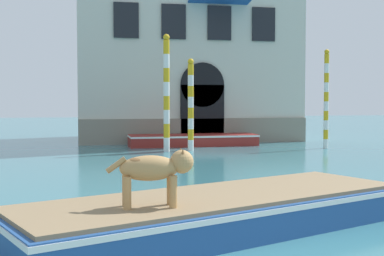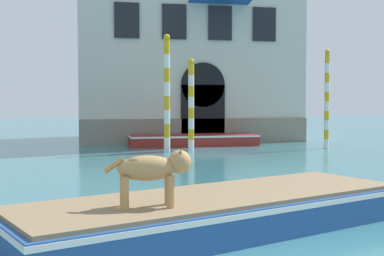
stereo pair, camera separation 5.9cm
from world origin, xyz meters
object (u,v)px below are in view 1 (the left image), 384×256
boat_moored_near_palazzo (193,140)px  mooring_pole_1 (326,99)px  mooring_pole_0 (191,104)px  mooring_pole_2 (167,92)px  boat_foreground (219,211)px  dog_on_deck (156,169)px

boat_moored_near_palazzo → mooring_pole_1: bearing=-25.7°
mooring_pole_0 → mooring_pole_2: (-1.02, -0.12, 0.48)m
boat_foreground → boat_moored_near_palazzo: bearing=57.3°
dog_on_deck → boat_moored_near_palazzo: dog_on_deck is taller
mooring_pole_0 → boat_moored_near_palazzo: bearing=75.7°
mooring_pole_0 → boat_foreground: bearing=-99.8°
boat_moored_near_palazzo → mooring_pole_2: (-1.59, -2.35, 2.11)m
mooring_pole_2 → mooring_pole_0: bearing=6.4°
boat_foreground → dog_on_deck: 1.60m
mooring_pole_0 → mooring_pole_1: 5.87m
boat_moored_near_palazzo → mooring_pole_1: size_ratio=1.38×
mooring_pole_2 → mooring_pole_1: bearing=-1.3°
boat_foreground → boat_moored_near_palazzo: size_ratio=1.23×
mooring_pole_0 → dog_on_deck: bearing=-103.7°
dog_on_deck → boat_moored_near_palazzo: size_ratio=0.21×
boat_foreground → mooring_pole_0: mooring_pole_0 is taller
mooring_pole_1 → boat_foreground: bearing=-122.2°
boat_foreground → boat_moored_near_palazzo: 15.67m
boat_foreground → dog_on_deck: size_ratio=5.73×
dog_on_deck → boat_moored_near_palazzo: bearing=77.5°
dog_on_deck → mooring_pole_0: mooring_pole_0 is taller
boat_foreground → dog_on_deck: dog_on_deck is taller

